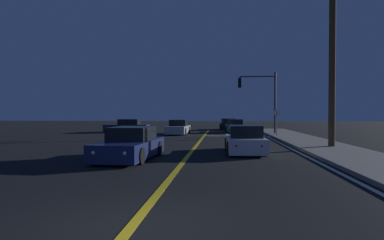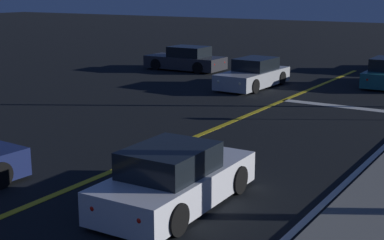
# 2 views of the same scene
# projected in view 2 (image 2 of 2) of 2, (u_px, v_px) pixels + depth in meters

# --- Properties ---
(lane_line_center) EXTENTS (0.20, 41.73, 0.01)m
(lane_line_center) POSITION_uv_depth(u_px,v_px,m) (116.00, 170.00, 14.24)
(lane_line_center) COLOR gold
(lane_line_center) RESTS_ON ground
(lane_line_edge_right) EXTENTS (0.16, 41.73, 0.01)m
(lane_line_edge_right) POSITION_uv_depth(u_px,v_px,m) (314.00, 212.00, 11.51)
(lane_line_edge_right) COLOR silver
(lane_line_edge_right) RESTS_ON ground
(stop_bar) EXTENTS (5.52, 0.50, 0.01)m
(stop_bar) POSITION_uv_depth(u_px,v_px,m) (350.00, 107.00, 21.69)
(stop_bar) COLOR silver
(stop_bar) RESTS_ON ground
(car_distant_tail_white) EXTENTS (1.91, 4.24, 1.34)m
(car_distant_tail_white) POSITION_uv_depth(u_px,v_px,m) (175.00, 180.00, 11.77)
(car_distant_tail_white) COLOR silver
(car_distant_tail_white) RESTS_ON ground
(car_side_waiting_silver) EXTENTS (1.92, 4.55, 1.34)m
(car_side_waiting_silver) POSITION_uv_depth(u_px,v_px,m) (254.00, 75.00, 26.14)
(car_side_waiting_silver) COLOR #B2B5BA
(car_side_waiting_silver) RESTS_ON ground
(car_parked_curb_charcoal) EXTENTS (4.53, 2.04, 1.34)m
(car_parked_curb_charcoal) POSITION_uv_depth(u_px,v_px,m) (186.00, 60.00, 31.63)
(car_parked_curb_charcoal) COLOR #2D2D33
(car_parked_curb_charcoal) RESTS_ON ground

